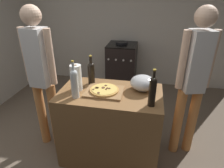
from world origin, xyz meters
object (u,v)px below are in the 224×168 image
at_px(paper_towel_roll, 76,78).
at_px(wine_bottle_clear, 153,90).
at_px(mixing_bowl, 143,83).
at_px(person_in_stripes, 41,73).
at_px(wine_bottle_green, 91,72).
at_px(person_in_red, 194,78).
at_px(stove, 122,67).
at_px(pizza, 104,90).
at_px(wine_bottle_dark, 74,82).

xyz_separation_m(paper_towel_roll, wine_bottle_clear, (0.80, -0.17, 0.02)).
bearing_deg(mixing_bowl, person_in_stripes, -176.57).
bearing_deg(wine_bottle_clear, paper_towel_roll, 168.06).
height_order(paper_towel_roll, wine_bottle_green, wine_bottle_green).
distance_m(wine_bottle_green, person_in_red, 1.13).
bearing_deg(paper_towel_roll, stove, 83.31).
height_order(pizza, wine_bottle_green, wine_bottle_green).
distance_m(stove, person_in_red, 1.99).
distance_m(wine_bottle_clear, person_in_red, 0.61).
relative_size(wine_bottle_clear, person_in_red, 0.21).
height_order(paper_towel_roll, wine_bottle_clear, wine_bottle_clear).
xyz_separation_m(mixing_bowl, paper_towel_roll, (-0.70, -0.14, 0.06)).
bearing_deg(paper_towel_roll, wine_bottle_green, 58.12).
distance_m(person_in_stripes, person_in_red, 1.70).
bearing_deg(wine_bottle_dark, person_in_red, 19.42).
bearing_deg(pizza, person_in_red, 15.69).
bearing_deg(wine_bottle_dark, mixing_bowl, 24.36).
xyz_separation_m(paper_towel_roll, stove, (0.22, 1.88, -0.56)).
xyz_separation_m(wine_bottle_green, stove, (0.11, 1.70, -0.56)).
bearing_deg(wine_bottle_dark, person_in_stripes, 155.31).
relative_size(stove, person_in_stripes, 0.56).
distance_m(wine_bottle_green, person_in_stripes, 0.58).
distance_m(wine_bottle_dark, stove, 2.13).
xyz_separation_m(wine_bottle_clear, person_in_red, (0.43, 0.43, -0.03)).
xyz_separation_m(paper_towel_roll, person_in_stripes, (-0.45, 0.07, -0.01)).
distance_m(wine_bottle_green, stove, 1.79).
relative_size(paper_towel_roll, person_in_stripes, 0.17).
height_order(pizza, paper_towel_roll, paper_towel_roll).
bearing_deg(pizza, wine_bottle_green, 136.99).
relative_size(wine_bottle_dark, person_in_red, 0.22).
height_order(mixing_bowl, paper_towel_roll, paper_towel_roll).
relative_size(mixing_bowl, wine_bottle_clear, 0.74).
xyz_separation_m(pizza, person_in_red, (0.93, 0.26, 0.11)).
bearing_deg(pizza, stove, 92.63).
bearing_deg(person_in_stripes, stove, 69.57).
bearing_deg(stove, person_in_stripes, -110.43).
height_order(mixing_bowl, wine_bottle_dark, wine_bottle_dark).
relative_size(pizza, mixing_bowl, 1.14).
relative_size(wine_bottle_clear, person_in_stripes, 0.21).
xyz_separation_m(mixing_bowl, wine_bottle_green, (-0.59, 0.04, 0.06)).
bearing_deg(stove, wine_bottle_clear, -74.13).
xyz_separation_m(pizza, wine_bottle_green, (-0.19, 0.18, 0.11)).
xyz_separation_m(mixing_bowl, person_in_red, (0.53, 0.12, 0.05)).
height_order(pizza, wine_bottle_dark, wine_bottle_dark).
relative_size(mixing_bowl, wine_bottle_dark, 0.69).
bearing_deg(person_in_red, pizza, -164.31).
distance_m(stove, person_in_stripes, 2.01).
bearing_deg(person_in_stripes, wine_bottle_clear, -10.81).
distance_m(mixing_bowl, wine_bottle_dark, 0.73).
xyz_separation_m(pizza, person_in_stripes, (-0.76, 0.07, 0.11)).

